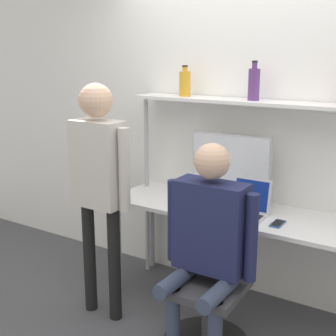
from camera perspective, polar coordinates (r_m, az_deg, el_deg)
ground_plane at (r=3.52m, az=6.03°, el=-18.66°), size 12.00×12.00×0.00m
wall_back at (r=3.60m, az=11.25°, el=5.04°), size 8.00×0.06×2.70m
desk at (r=3.47m, az=8.72°, el=-6.43°), size 2.01×0.60×0.77m
shelf_unit at (r=3.44m, az=10.20°, el=4.86°), size 1.91×0.27×1.56m
monitor at (r=3.55m, az=7.59°, el=0.47°), size 0.64×0.18×0.53m
laptop at (r=3.36m, az=9.78°, el=-4.44°), size 0.28×0.25×0.25m
cell_phone at (r=3.23m, az=13.23°, el=-6.62°), size 0.07×0.15×0.01m
office_chair at (r=3.19m, az=5.04°, el=-16.51°), size 0.56×0.56×0.91m
person_seated at (r=2.92m, az=4.89°, el=-7.92°), size 0.62×0.47×1.37m
person_standing at (r=3.26m, az=-8.47°, el=-0.56°), size 0.53×0.23×1.70m
bottle_purple at (r=3.41m, az=10.42°, el=10.09°), size 0.08×0.08×0.28m
bottle_amber at (r=3.66m, az=2.07°, el=10.29°), size 0.09×0.09×0.24m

